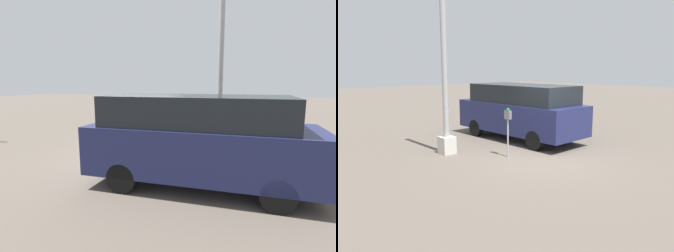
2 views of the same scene
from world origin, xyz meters
The scene contains 4 objects.
ground_plane centered at (0.00, 0.00, 0.00)m, with size 80.00×80.00×0.00m, color #60564C.
parking_meter_near centered at (0.75, 0.61, 1.11)m, with size 0.22×0.14×1.50m.
lamp_post centered at (2.32, 1.80, 2.04)m, with size 0.44×0.44×5.73m.
parked_van centered at (2.31, -1.44, 1.12)m, with size 5.09×2.10×2.08m.
Camera 1 is at (3.42, -7.17, 2.35)m, focal length 28.00 mm.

